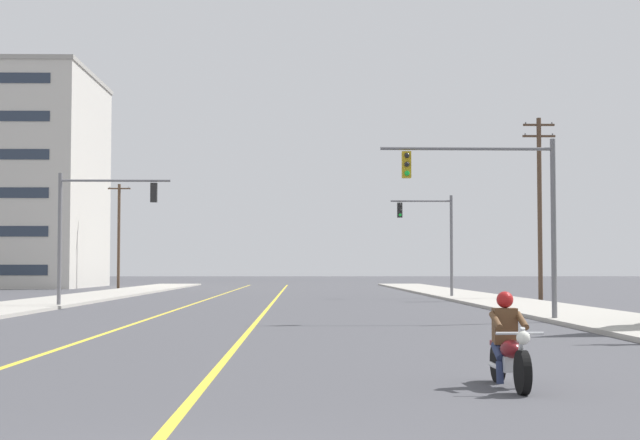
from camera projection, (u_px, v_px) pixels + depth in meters
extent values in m
cube|color=yellow|center=(274.00, 301.00, 52.59)|extent=(0.16, 100.00, 0.01)
cube|color=yellow|center=(202.00, 301.00, 52.51)|extent=(0.16, 100.00, 0.01)
cube|color=#ADA89E|center=(510.00, 303.00, 47.83)|extent=(4.40, 110.00, 0.14)
cube|color=#ADA89E|center=(40.00, 303.00, 47.38)|extent=(4.40, 110.00, 0.14)
cylinder|color=black|center=(523.00, 373.00, 13.82)|extent=(0.14, 0.64, 0.64)
cylinder|color=black|center=(498.00, 362.00, 15.37)|extent=(0.14, 0.64, 0.64)
cylinder|color=silver|center=(521.00, 350.00, 13.94)|extent=(0.08, 0.33, 0.68)
sphere|color=white|center=(523.00, 338.00, 13.80)|extent=(0.20, 0.20, 0.20)
cylinder|color=silver|center=(520.00, 333.00, 14.00)|extent=(0.70, 0.06, 0.04)
ellipsoid|color=maroon|center=(511.00, 349.00, 14.49)|extent=(0.33, 0.57, 0.28)
cube|color=silver|center=(510.00, 364.00, 14.60)|extent=(0.25, 0.45, 0.24)
cube|color=black|center=(504.00, 351.00, 14.93)|extent=(0.29, 0.53, 0.12)
cube|color=maroon|center=(498.00, 343.00, 15.33)|extent=(0.21, 0.37, 0.08)
cylinder|color=silver|center=(494.00, 366.00, 14.99)|extent=(0.09, 0.55, 0.08)
cube|color=brown|center=(505.00, 326.00, 14.90)|extent=(0.37, 0.25, 0.56)
sphere|color=#B21919|center=(505.00, 300.00, 14.91)|extent=(0.26, 0.26, 0.26)
cylinder|color=navy|center=(516.00, 352.00, 14.75)|extent=(0.15, 0.44, 0.30)
cylinder|color=navy|center=(521.00, 372.00, 14.56)|extent=(0.11, 0.16, 0.35)
cylinder|color=brown|center=(522.00, 321.00, 14.66)|extent=(0.11, 0.53, 0.27)
cylinder|color=navy|center=(498.00, 352.00, 14.74)|extent=(0.15, 0.44, 0.30)
cylinder|color=navy|center=(500.00, 373.00, 14.54)|extent=(0.11, 0.16, 0.35)
cylinder|color=brown|center=(496.00, 321.00, 14.64)|extent=(0.11, 0.53, 0.27)
cylinder|color=slate|center=(554.00, 230.00, 32.49)|extent=(0.18, 0.18, 6.20)
cylinder|color=slate|center=(467.00, 149.00, 32.54)|extent=(5.86, 0.18, 0.11)
cube|color=#B79319|center=(406.00, 165.00, 32.45)|extent=(0.30, 0.24, 0.90)
sphere|color=black|center=(407.00, 155.00, 32.31)|extent=(0.18, 0.18, 0.18)
sphere|color=black|center=(407.00, 164.00, 32.29)|extent=(0.18, 0.18, 0.18)
sphere|color=green|center=(407.00, 173.00, 32.28)|extent=(0.18, 0.18, 0.18)
cylinder|color=slate|center=(60.00, 240.00, 44.25)|extent=(0.18, 0.18, 6.20)
cylinder|color=slate|center=(115.00, 181.00, 44.44)|extent=(5.07, 0.11, 0.11)
cube|color=black|center=(154.00, 193.00, 44.44)|extent=(0.30, 0.24, 0.90)
sphere|color=black|center=(154.00, 186.00, 44.61)|extent=(0.18, 0.18, 0.18)
sphere|color=black|center=(154.00, 193.00, 44.60)|extent=(0.18, 0.18, 0.18)
sphere|color=green|center=(154.00, 199.00, 44.58)|extent=(0.18, 0.18, 0.18)
cylinder|color=slate|center=(451.00, 247.00, 57.94)|extent=(0.18, 0.18, 6.20)
cylinder|color=slate|center=(421.00, 201.00, 58.02)|extent=(3.67, 0.15, 0.11)
cube|color=black|center=(400.00, 210.00, 57.96)|extent=(0.30, 0.24, 0.90)
sphere|color=black|center=(400.00, 205.00, 57.81)|extent=(0.18, 0.18, 0.18)
sphere|color=black|center=(400.00, 210.00, 57.80)|extent=(0.18, 0.18, 0.18)
sphere|color=green|center=(400.00, 215.00, 57.79)|extent=(0.18, 0.18, 0.18)
cylinder|color=#4C3828|center=(540.00, 209.00, 54.99)|extent=(0.26, 0.26, 10.43)
cube|color=#4C3828|center=(539.00, 125.00, 55.23)|extent=(1.80, 0.12, 0.12)
cylinder|color=slate|center=(526.00, 123.00, 55.22)|extent=(0.08, 0.08, 0.12)
cylinder|color=slate|center=(552.00, 123.00, 55.25)|extent=(0.08, 0.08, 0.12)
cube|color=#4C3828|center=(539.00, 136.00, 55.20)|extent=(1.88, 0.12, 0.12)
cylinder|color=slate|center=(525.00, 134.00, 55.19)|extent=(0.08, 0.08, 0.12)
cylinder|color=slate|center=(553.00, 134.00, 55.22)|extent=(0.08, 0.08, 0.12)
cylinder|color=#4C3828|center=(119.00, 236.00, 86.00)|extent=(0.26, 0.26, 9.33)
cube|color=#4C3828|center=(119.00, 189.00, 86.21)|extent=(2.01, 0.12, 0.12)
cylinder|color=slate|center=(110.00, 187.00, 86.20)|extent=(0.08, 0.08, 0.12)
cylinder|color=slate|center=(129.00, 187.00, 86.23)|extent=(0.08, 0.08, 0.12)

